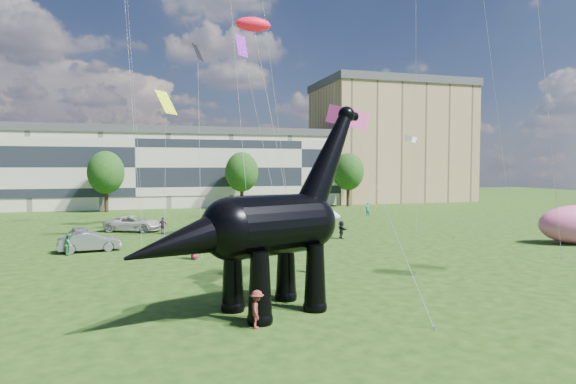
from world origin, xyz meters
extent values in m
plane|color=#16330C|center=(0.00, 0.00, 0.00)|extent=(220.00, 220.00, 0.00)
cube|color=beige|center=(-8.00, 62.00, 6.00)|extent=(78.00, 11.00, 12.00)
cube|color=tan|center=(40.00, 65.00, 11.00)|extent=(28.00, 18.00, 22.00)
cylinder|color=#382314|center=(-12.00, 53.00, 1.60)|extent=(0.56, 0.56, 3.20)
ellipsoid|color=#14380F|center=(-12.00, 53.00, 6.32)|extent=(5.20, 5.20, 6.24)
cylinder|color=#382314|center=(8.00, 53.00, 1.60)|extent=(0.56, 0.56, 3.20)
ellipsoid|color=#14380F|center=(8.00, 53.00, 6.32)|extent=(5.20, 5.20, 6.24)
cylinder|color=#382314|center=(26.00, 53.00, 1.60)|extent=(0.56, 0.56, 3.20)
ellipsoid|color=#14380F|center=(26.00, 53.00, 6.32)|extent=(5.20, 5.20, 6.24)
cone|color=black|center=(-1.29, -1.92, 1.52)|extent=(1.36, 1.36, 3.05)
sphere|color=black|center=(-1.29, -1.92, 0.18)|extent=(1.12, 1.12, 1.12)
cone|color=black|center=(-2.10, 0.17, 1.52)|extent=(1.36, 1.36, 3.05)
sphere|color=black|center=(-2.10, 0.17, 0.18)|extent=(1.12, 1.12, 1.12)
cone|color=black|center=(1.55, -0.81, 1.52)|extent=(1.36, 1.36, 3.05)
sphere|color=black|center=(1.55, -0.81, 0.18)|extent=(1.12, 1.12, 1.12)
cone|color=black|center=(0.74, 1.27, 1.52)|extent=(1.36, 1.36, 3.05)
sphere|color=black|center=(0.74, 1.27, 0.18)|extent=(1.12, 1.12, 1.12)
cylinder|color=black|center=(-0.37, -0.36, 3.96)|extent=(4.97, 4.11, 2.74)
sphere|color=black|center=(-2.36, -1.13, 3.96)|extent=(2.74, 2.74, 2.74)
sphere|color=black|center=(1.62, 0.42, 3.96)|extent=(2.64, 2.64, 2.64)
cone|color=black|center=(2.77, 0.87, 6.91)|extent=(4.12, 2.81, 5.38)
sphere|color=black|center=(3.93, 1.32, 9.24)|extent=(0.85, 0.85, 0.85)
cylinder|color=black|center=(4.21, 1.43, 9.19)|extent=(0.83, 0.67, 0.45)
cone|color=black|center=(-4.31, -1.89, 3.62)|extent=(5.78, 3.94, 2.98)
imported|color=#B8B7BC|center=(-11.63, 23.54, 0.69)|extent=(2.80, 4.34, 1.38)
imported|color=gray|center=(-10.35, 18.59, 0.76)|extent=(4.83, 2.33, 1.52)
imported|color=silver|center=(-7.43, 29.94, 0.80)|extent=(6.34, 4.62, 1.60)
imported|color=#595960|center=(3.79, 23.90, 0.69)|extent=(2.38, 4.90, 1.37)
cube|color=white|center=(8.36, 30.38, 1.21)|extent=(3.80, 3.80, 0.13)
cone|color=white|center=(8.36, 30.38, 2.09)|extent=(4.82, 4.82, 1.65)
cylinder|color=#999999|center=(7.10, 28.60, 0.60)|extent=(0.07, 0.07, 1.21)
cylinder|color=#999999|center=(10.13, 29.12, 0.60)|extent=(0.07, 0.07, 1.21)
cylinder|color=#999999|center=(6.58, 31.64, 0.60)|extent=(0.07, 0.07, 1.21)
cylinder|color=#999999|center=(9.61, 32.15, 0.60)|extent=(0.07, 0.07, 1.21)
cube|color=silver|center=(12.36, 27.93, 1.15)|extent=(3.55, 3.55, 0.13)
cone|color=silver|center=(12.36, 27.93, 1.99)|extent=(4.50, 4.50, 1.57)
cylinder|color=#999999|center=(10.70, 26.69, 0.57)|extent=(0.06, 0.06, 1.15)
cylinder|color=#999999|center=(13.60, 26.28, 0.57)|extent=(0.06, 0.06, 1.15)
cylinder|color=#999999|center=(11.12, 29.59, 0.57)|extent=(0.06, 0.06, 1.15)
cylinder|color=#999999|center=(14.01, 29.17, 0.57)|extent=(0.06, 0.06, 1.15)
imported|color=#398E4F|center=(-11.62, 17.40, 0.80)|extent=(0.74, 0.88, 1.60)
imported|color=black|center=(11.16, 19.53, 0.83)|extent=(0.51, 1.54, 1.66)
imported|color=brown|center=(7.74, 15.20, 0.95)|extent=(1.40, 1.29, 1.89)
imported|color=maroon|center=(-2.74, 13.13, 0.82)|extent=(0.66, 0.88, 1.63)
imported|color=maroon|center=(-1.55, -2.50, 0.79)|extent=(0.78, 1.12, 1.58)
imported|color=#6E3577|center=(-4.60, 27.08, 0.85)|extent=(1.04, 0.96, 1.71)
imported|color=teal|center=(22.26, 37.55, 0.94)|extent=(0.80, 0.68, 1.87)
imported|color=#264C8E|center=(4.14, 6.66, 0.78)|extent=(0.67, 0.58, 1.55)
ellipsoid|color=red|center=(2.57, 17.77, 18.25)|extent=(2.93, 3.06, 1.14)
plane|color=#D3F314|center=(-4.00, 31.77, 13.47)|extent=(2.88, 3.14, 2.52)
cube|color=#D93C93|center=(4.82, 3.12, 9.29)|extent=(3.13, 3.20, 1.22)
plane|color=black|center=(-1.59, 21.40, 16.53)|extent=(1.38, 1.74, 1.49)
plane|color=purple|center=(2.90, 24.79, 18.22)|extent=(1.79, 1.61, 2.02)
cube|color=white|center=(19.32, 21.54, 9.39)|extent=(1.85, 1.87, 0.71)
camera|label=1|loc=(-5.61, -21.44, 6.60)|focal=30.00mm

